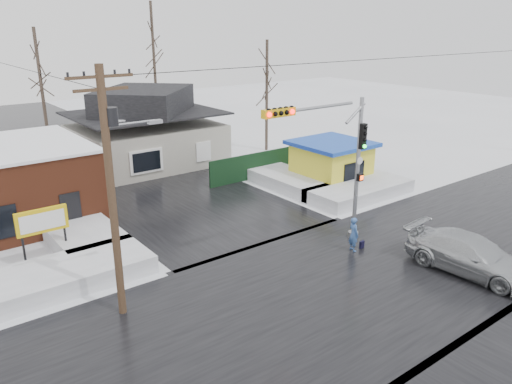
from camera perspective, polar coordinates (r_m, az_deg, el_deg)
ground at (r=21.17m, az=9.75°, el=-10.39°), size 120.00×120.00×0.00m
road_ns at (r=21.16m, az=9.76°, el=-10.36°), size 10.00×120.00×0.02m
road_ew at (r=21.16m, az=9.76°, el=-10.36°), size 120.00×10.00×0.02m
snowbank_nw at (r=22.20m, az=-21.04°, el=-8.84°), size 7.00×3.00×0.80m
snowbank_ne at (r=31.50m, az=11.74°, el=0.18°), size 7.00×3.00×0.80m
snowbank_nside_w at (r=27.10m, az=-20.18°, el=-3.70°), size 3.00×8.00×0.80m
snowbank_nside_e at (r=33.51m, az=3.05°, el=1.67°), size 3.00×8.00×0.80m
traffic_signal at (r=23.06m, az=9.15°, el=4.26°), size 6.05×0.68×7.00m
utility_pole at (r=17.64m, az=-16.11°, el=1.21°), size 3.15×0.44×9.00m
marquee_sign at (r=23.83m, az=-23.25°, el=-3.22°), size 2.20×0.21×2.55m
house at (r=38.56m, az=-12.47°, el=6.92°), size 10.40×8.40×5.76m
kiosk at (r=33.47m, az=8.58°, el=3.36°), size 4.60×4.60×2.88m
fence at (r=34.56m, az=0.28°, el=3.09°), size 8.00×0.12×1.80m
tree_far_left at (r=39.63m, az=-23.71°, el=13.94°), size 3.00×3.00×10.00m
tree_far_mid at (r=44.95m, az=-11.77°, el=17.49°), size 3.00×3.00×12.00m
tree_far_right at (r=41.51m, az=1.26°, el=14.49°), size 3.00×3.00×9.00m
pedestrian at (r=23.85m, az=11.09°, el=-4.79°), size 0.53×0.68×1.66m
car at (r=23.36m, az=23.30°, el=-6.64°), size 2.72×5.71×1.61m
shopping_bag at (r=24.45m, az=12.00°, el=-5.93°), size 0.30×0.17×0.35m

